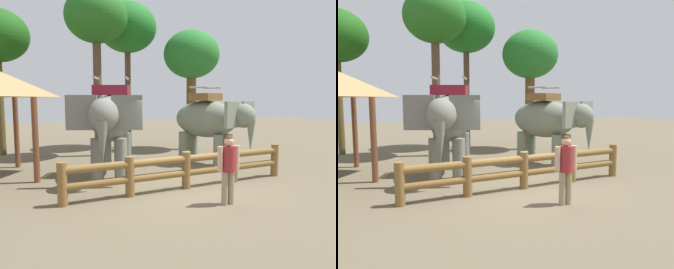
# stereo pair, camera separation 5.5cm
# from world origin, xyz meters

# --- Properties ---
(ground_plane) EXTENTS (60.00, 60.00, 0.00)m
(ground_plane) POSITION_xyz_m (0.00, 0.00, 0.00)
(ground_plane) COLOR brown
(log_fence) EXTENTS (6.98, 0.94, 1.05)m
(log_fence) POSITION_xyz_m (0.00, 0.02, 0.61)
(log_fence) COLOR brown
(log_fence) RESTS_ON ground
(elephant_near_left) EXTENTS (2.69, 3.89, 3.26)m
(elephant_near_left) POSITION_xyz_m (-1.64, 2.35, 1.83)
(elephant_near_left) COLOR slate
(elephant_near_left) RESTS_ON ground
(elephant_center) EXTENTS (2.81, 3.53, 3.02)m
(elephant_center) POSITION_xyz_m (2.34, 2.93, 1.70)
(elephant_center) COLOR slate
(elephant_center) RESTS_ON ground
(tourist_woman_in_black) EXTENTS (0.59, 0.33, 1.67)m
(tourist_woman_in_black) POSITION_xyz_m (0.34, -1.64, 0.97)
(tourist_woman_in_black) COLOR #988665
(tourist_woman_in_black) RESTS_ON ground
(tree_far_left) EXTENTS (2.71, 2.71, 7.27)m
(tree_far_left) POSITION_xyz_m (-1.39, 6.44, 5.98)
(tree_far_left) COLOR brown
(tree_far_left) RESTS_ON ground
(tree_back_center) EXTENTS (3.01, 3.01, 7.50)m
(tree_back_center) POSITION_xyz_m (0.53, 8.56, 6.14)
(tree_back_center) COLOR brown
(tree_back_center) RESTS_ON ground
(tree_deep_back) EXTENTS (2.78, 2.78, 5.94)m
(tree_deep_back) POSITION_xyz_m (3.32, 6.73, 4.62)
(tree_deep_back) COLOR brown
(tree_deep_back) RESTS_ON ground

